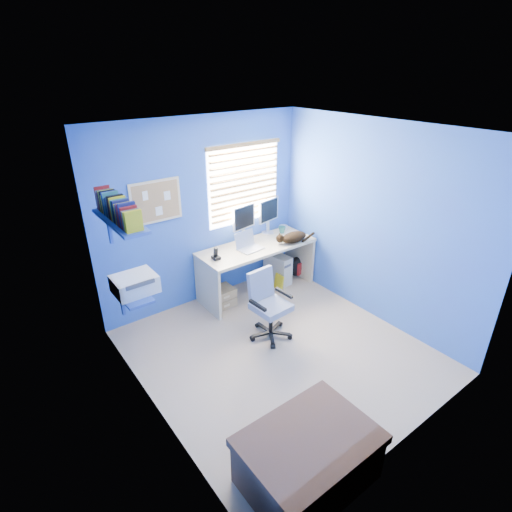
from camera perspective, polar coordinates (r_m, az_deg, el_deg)
floor at (r=4.81m, az=3.33°, el=-13.46°), size 3.00×3.20×0.00m
ceiling at (r=3.77m, az=4.33°, el=17.44°), size 3.00×3.20×0.00m
wall_back at (r=5.35m, az=-7.47°, el=6.02°), size 3.00×0.01×2.50m
wall_front at (r=3.27m, az=22.51°, el=-9.72°), size 3.00×0.01×2.50m
wall_left at (r=3.47m, az=-15.60°, el=-6.45°), size 0.01×3.20×2.50m
wall_right at (r=5.17m, az=16.56°, el=4.42°), size 0.01×3.20×2.50m
desk at (r=5.76m, az=0.14°, el=-1.86°), size 1.69×0.65×0.74m
laptop at (r=5.44m, az=-0.82°, el=2.01°), size 0.36×0.29×0.22m
monitor_left at (r=5.64m, az=-1.84°, el=4.66°), size 0.41×0.19×0.54m
monitor_right at (r=5.91m, az=1.71°, el=5.69°), size 0.42×0.20×0.54m
phone at (r=5.20m, az=-5.77°, el=0.40°), size 0.09×0.11×0.17m
mug at (r=6.02m, az=3.72°, el=3.77°), size 0.10×0.09×0.10m
cd_spindle at (r=6.14m, az=3.92°, el=4.06°), size 0.13×0.13×0.07m
cat at (r=5.71m, az=5.45°, el=2.70°), size 0.46×0.32×0.15m
tower_pc at (r=6.09m, az=3.12°, el=-1.78°), size 0.24×0.46×0.45m
drawer_boxes at (r=5.56m, az=-5.01°, el=-5.85°), size 0.35×0.28×0.27m
yellow_book at (r=5.93m, az=3.30°, el=-3.77°), size 0.03×0.17×0.24m
backpack at (r=6.32m, az=5.84°, el=-1.48°), size 0.33×0.30×0.32m
bed_corner at (r=3.55m, az=7.44°, el=-26.76°), size 1.00×0.71×0.48m
office_chair at (r=4.89m, az=1.80°, el=-8.12°), size 0.52×0.52×0.84m
window_blinds at (r=5.57m, az=-1.61°, el=10.25°), size 1.15×0.05×1.10m
corkboard at (r=4.97m, az=-14.07°, el=7.55°), size 0.64×0.02×0.52m
wall_shelves at (r=4.06m, az=-18.10°, el=1.07°), size 0.42×0.90×1.05m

